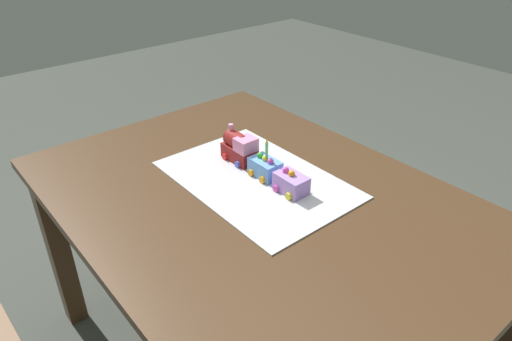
{
  "coord_description": "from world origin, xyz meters",
  "views": [
    {
      "loc": [
        0.88,
        -0.73,
        1.51
      ],
      "look_at": [
        -0.07,
        0.06,
        0.77
      ],
      "focal_mm": 32.6,
      "sensor_mm": 36.0,
      "label": 1
    }
  ],
  "objects_px": {
    "cake_locomotive": "(240,148)",
    "cake_car_hopper_sky_blue": "(265,168)",
    "dining_table": "(257,225)",
    "cake_car_caboose_lavender": "(291,183)",
    "birthday_candle": "(267,148)"
  },
  "relations": [
    {
      "from": "cake_locomotive",
      "to": "cake_car_hopper_sky_blue",
      "type": "xyz_separation_m",
      "value": [
        0.13,
        0.0,
        -0.02
      ]
    },
    {
      "from": "cake_car_caboose_lavender",
      "to": "birthday_candle",
      "type": "bearing_deg",
      "value": -180.0
    },
    {
      "from": "cake_car_caboose_lavender",
      "to": "dining_table",
      "type": "bearing_deg",
      "value": -118.82
    },
    {
      "from": "dining_table",
      "to": "birthday_candle",
      "type": "bearing_deg",
      "value": 124.65
    },
    {
      "from": "cake_locomotive",
      "to": "cake_car_hopper_sky_blue",
      "type": "height_order",
      "value": "cake_locomotive"
    },
    {
      "from": "dining_table",
      "to": "cake_car_hopper_sky_blue",
      "type": "bearing_deg",
      "value": 127.18
    },
    {
      "from": "cake_locomotive",
      "to": "birthday_candle",
      "type": "relative_size",
      "value": 2.3
    },
    {
      "from": "cake_car_hopper_sky_blue",
      "to": "cake_car_caboose_lavender",
      "type": "relative_size",
      "value": 1.0
    },
    {
      "from": "birthday_candle",
      "to": "cake_car_hopper_sky_blue",
      "type": "bearing_deg",
      "value": 180.0
    },
    {
      "from": "dining_table",
      "to": "cake_car_hopper_sky_blue",
      "type": "distance_m",
      "value": 0.18
    },
    {
      "from": "cake_locomotive",
      "to": "cake_car_caboose_lavender",
      "type": "xyz_separation_m",
      "value": [
        0.25,
        0.0,
        -0.02
      ]
    },
    {
      "from": "cake_car_caboose_lavender",
      "to": "birthday_candle",
      "type": "relative_size",
      "value": 1.65
    },
    {
      "from": "cake_locomotive",
      "to": "cake_car_hopper_sky_blue",
      "type": "distance_m",
      "value": 0.13
    },
    {
      "from": "birthday_candle",
      "to": "cake_locomotive",
      "type": "bearing_deg",
      "value": -180.0
    },
    {
      "from": "dining_table",
      "to": "cake_car_hopper_sky_blue",
      "type": "xyz_separation_m",
      "value": [
        -0.07,
        0.09,
        0.14
      ]
    }
  ]
}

